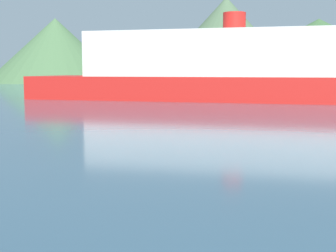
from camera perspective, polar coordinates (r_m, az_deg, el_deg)
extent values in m
cube|color=red|center=(42.58, 7.95, 4.58)|extent=(38.01, 10.95, 2.11)
cube|color=silver|center=(42.57, 8.02, 8.70)|extent=(26.70, 8.86, 4.02)
cylinder|color=red|center=(42.76, 8.09, 12.47)|extent=(2.01, 2.01, 1.60)
cone|color=#476B42|center=(104.92, -13.51, 8.96)|extent=(29.39, 29.39, 13.69)
cone|color=#4C6647|center=(92.81, 7.06, 10.28)|extent=(30.40, 30.40, 16.59)
cone|color=#3D6038|center=(92.81, 17.79, 8.63)|extent=(45.25, 45.25, 12.12)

